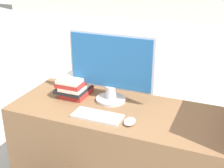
# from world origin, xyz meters

# --- Properties ---
(desk) EXTENTS (1.43, 0.57, 0.74)m
(desk) POSITION_xyz_m (0.00, 0.29, 0.37)
(desk) COLOR brown
(desk) RESTS_ON ground_plane
(monitor) EXTENTS (0.57, 0.20, 0.46)m
(monitor) POSITION_xyz_m (-0.12, 0.38, 0.98)
(monitor) COLOR #B7B7BC
(monitor) RESTS_ON desk
(keyboard) EXTENTS (0.30, 0.13, 0.02)m
(keyboard) POSITION_xyz_m (-0.10, 0.14, 0.75)
(keyboard) COLOR silver
(keyboard) RESTS_ON desk
(mouse) EXTENTS (0.06, 0.09, 0.03)m
(mouse) POSITION_xyz_m (0.10, 0.14, 0.76)
(mouse) COLOR white
(mouse) RESTS_ON desk
(book_stack) EXTENTS (0.20, 0.27, 0.14)m
(book_stack) POSITION_xyz_m (-0.38, 0.38, 0.81)
(book_stack) COLOR #B72D28
(book_stack) RESTS_ON desk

